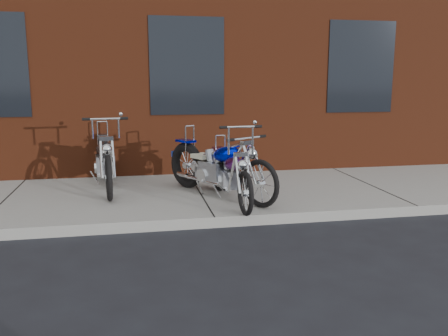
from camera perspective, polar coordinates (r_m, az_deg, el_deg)
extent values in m
plane|color=black|center=(6.40, -1.11, -7.24)|extent=(120.00, 120.00, 0.00)
cube|color=gray|center=(7.81, -2.99, -3.37)|extent=(22.00, 3.00, 0.15)
cube|color=#5F2410|center=(14.19, -6.99, 18.85)|extent=(22.00, 10.00, 8.00)
torus|color=black|center=(7.64, -0.33, -0.49)|extent=(0.17, 0.69, 0.68)
torus|color=black|center=(6.25, 2.96, -3.35)|extent=(0.10, 0.62, 0.61)
cube|color=#97989A|center=(7.07, 0.86, -1.49)|extent=(0.29, 0.39, 0.28)
ellipsoid|color=#4C155F|center=(6.76, 1.45, 0.33)|extent=(0.28, 0.53, 0.29)
cube|color=black|center=(7.26, 0.35, 0.37)|extent=(0.24, 0.28, 0.06)
cylinder|color=silver|center=(6.30, 2.66, -0.91)|extent=(0.05, 0.28, 0.51)
cylinder|color=silver|center=(6.32, 2.40, 4.87)|extent=(0.52, 0.06, 0.03)
cylinder|color=silver|center=(7.50, -0.19, 2.10)|extent=(0.02, 0.02, 0.45)
cylinder|color=silver|center=(7.32, 1.29, -2.05)|extent=(0.10, 0.85, 0.05)
torus|color=black|center=(7.87, -3.77, 0.19)|extent=(0.54, 0.74, 0.78)
torus|color=black|center=(6.67, 5.39, -2.10)|extent=(0.43, 0.64, 0.70)
cube|color=#97989A|center=(7.36, -0.40, -0.62)|extent=(0.48, 0.53, 0.32)
ellipsoid|color=#000FD7|center=(7.08, 1.23, 1.51)|extent=(0.55, 0.65, 0.33)
cube|color=beige|center=(7.53, -1.84, 1.31)|extent=(0.38, 0.39, 0.06)
cylinder|color=silver|center=(6.70, 4.58, 0.46)|extent=(0.20, 0.29, 0.58)
cylinder|color=silver|center=(6.74, 3.79, 3.53)|extent=(0.52, 0.34, 0.03)
cylinder|color=silver|center=(7.74, -3.41, 3.09)|extent=(0.03, 0.03, 0.52)
cylinder|color=silver|center=(7.64, -0.87, -1.26)|extent=(0.55, 0.86, 0.05)
torus|color=black|center=(8.85, -14.24, 1.05)|extent=(0.23, 0.79, 0.78)
torus|color=black|center=(7.18, -13.62, -1.42)|extent=(0.15, 0.71, 0.70)
cube|color=#97989A|center=(8.16, -14.02, 0.20)|extent=(0.35, 0.46, 0.33)
ellipsoid|color=#323337|center=(7.81, -14.02, 2.08)|extent=(0.34, 0.62, 0.33)
cube|color=black|center=(8.41, -14.18, 1.99)|extent=(0.29, 0.33, 0.07)
cylinder|color=silver|center=(7.26, -13.78, 0.99)|extent=(0.07, 0.32, 0.58)
cylinder|color=silver|center=(7.32, -14.04, 5.70)|extent=(0.60, 0.09, 0.03)
cylinder|color=silver|center=(8.70, -14.34, 3.64)|extent=(0.03, 0.03, 0.52)
cylinder|color=silver|center=(8.43, -13.17, -0.41)|extent=(0.15, 0.98, 0.05)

